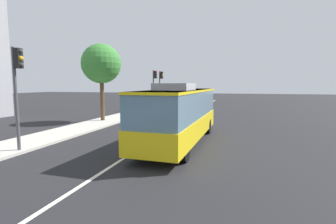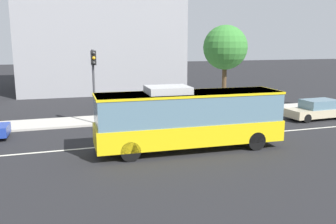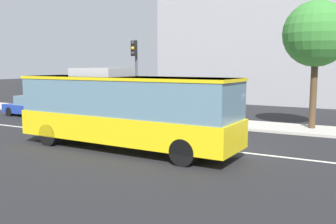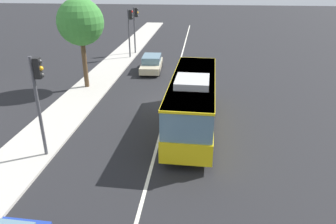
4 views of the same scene
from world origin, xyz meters
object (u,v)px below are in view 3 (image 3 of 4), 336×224
object	(u,v)px
sedan_blue	(34,106)
traffic_light_mid_block	(135,66)
transit_bus	(124,107)
street_tree_kerbside_left	(316,35)

from	to	relation	value
sedan_blue	traffic_light_mid_block	world-z (taller)	traffic_light_mid_block
transit_bus	sedan_blue	xyz separation A→B (m)	(-11.67, 5.47, -1.09)
transit_bus	traffic_light_mid_block	bearing A→B (deg)	122.08
traffic_light_mid_block	street_tree_kerbside_left	bearing A→B (deg)	95.35
traffic_light_mid_block	street_tree_kerbside_left	size ratio (longest dim) A/B	0.74
transit_bus	traffic_light_mid_block	xyz separation A→B (m)	(-4.17, 7.15, 1.75)
sedan_blue	street_tree_kerbside_left	world-z (taller)	street_tree_kerbside_left
transit_bus	street_tree_kerbside_left	size ratio (longest dim) A/B	1.43
street_tree_kerbside_left	sedan_blue	bearing A→B (deg)	-169.60
sedan_blue	traffic_light_mid_block	bearing A→B (deg)	-165.14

